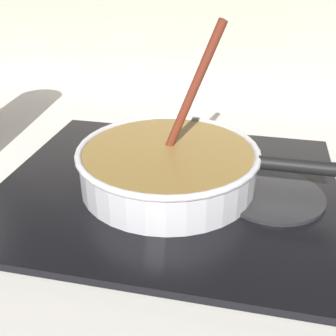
{
  "coord_description": "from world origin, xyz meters",
  "views": [
    {
      "loc": [
        0.08,
        -0.49,
        0.37
      ],
      "look_at": [
        -0.05,
        0.1,
        0.04
      ],
      "focal_mm": 44.52,
      "sensor_mm": 36.0,
      "label": 1
    }
  ],
  "objects": [
    {
      "name": "hob_plate",
      "position": [
        -0.05,
        0.1,
        0.01
      ],
      "size": [
        0.56,
        0.48,
        0.01
      ],
      "primitive_type": "cube",
      "color": "black",
      "rests_on": "ground"
    },
    {
      "name": "burner_ring",
      "position": [
        -0.05,
        0.1,
        0.02
      ],
      "size": [
        0.16,
        0.16,
        0.01
      ],
      "primitive_type": "torus",
      "color": "#592D0C",
      "rests_on": "hob_plate"
    },
    {
      "name": "spare_burner",
      "position": [
        0.13,
        0.1,
        0.01
      ],
      "size": [
        0.17,
        0.17,
        0.01
      ],
      "primitive_type": "cylinder",
      "color": "#262628",
      "rests_on": "hob_plate"
    },
    {
      "name": "cooking_pan",
      "position": [
        -0.04,
        0.1,
        0.05
      ],
      "size": [
        0.42,
        0.3,
        0.27
      ],
      "color": "silver",
      "rests_on": "hob_plate"
    },
    {
      "name": "ground",
      "position": [
        0.0,
        0.0,
        -0.02
      ],
      "size": [
        2.4,
        1.6,
        0.04
      ],
      "primitive_type": "cube",
      "color": "beige"
    }
  ]
}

